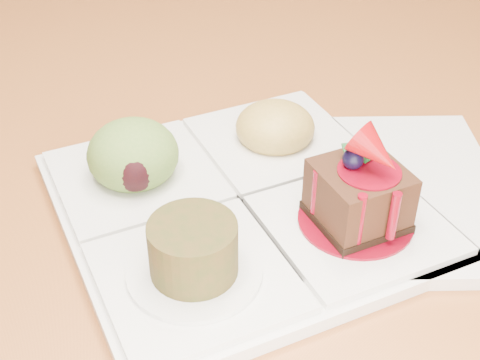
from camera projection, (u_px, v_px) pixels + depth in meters
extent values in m
cube|color=#A25D29|center=(173.00, 75.00, 0.82)|extent=(1.00, 1.80, 0.04)
cylinder|color=#A25D29|center=(312.00, 42.00, 1.77)|extent=(0.06, 0.06, 0.71)
cylinder|color=black|center=(410.00, 211.00, 1.44)|extent=(0.03, 0.03, 0.41)
cube|color=silver|center=(240.00, 207.00, 0.57)|extent=(0.35, 0.35, 0.01)
cube|color=silver|center=(355.00, 224.00, 0.54)|extent=(0.17, 0.17, 0.01)
cube|color=silver|center=(195.00, 277.00, 0.49)|extent=(0.17, 0.17, 0.01)
cube|color=silver|center=(135.00, 176.00, 0.59)|extent=(0.17, 0.17, 0.01)
cube|color=silver|center=(275.00, 139.00, 0.64)|extent=(0.17, 0.17, 0.01)
cylinder|color=maroon|center=(355.00, 220.00, 0.54)|extent=(0.09, 0.09, 0.00)
cube|color=black|center=(356.00, 217.00, 0.54)|extent=(0.08, 0.08, 0.01)
cube|color=#381A0F|center=(359.00, 192.00, 0.52)|extent=(0.08, 0.08, 0.04)
cylinder|color=maroon|center=(362.00, 169.00, 0.51)|extent=(0.05, 0.05, 0.00)
sphere|color=black|center=(353.00, 159.00, 0.50)|extent=(0.02, 0.02, 0.02)
cone|color=#A00A0E|center=(377.00, 152.00, 0.49)|extent=(0.05, 0.05, 0.04)
cube|color=#114417|center=(361.00, 153.00, 0.51)|extent=(0.02, 0.02, 0.01)
cube|color=#114417|center=(351.00, 152.00, 0.51)|extent=(0.01, 0.02, 0.01)
cylinder|color=maroon|center=(359.00, 220.00, 0.49)|extent=(0.01, 0.01, 0.05)
cylinder|color=maroon|center=(394.00, 216.00, 0.50)|extent=(0.01, 0.01, 0.04)
cylinder|color=maroon|center=(316.00, 192.00, 0.52)|extent=(0.01, 0.01, 0.04)
cylinder|color=silver|center=(194.00, 272.00, 0.49)|extent=(0.10, 0.10, 0.00)
cylinder|color=#4E3416|center=(193.00, 249.00, 0.47)|extent=(0.06, 0.06, 0.04)
cylinder|color=#411A0D|center=(192.00, 232.00, 0.47)|extent=(0.05, 0.05, 0.00)
ellipsoid|color=olive|center=(133.00, 154.00, 0.58)|extent=(0.08, 0.08, 0.06)
ellipsoid|color=black|center=(135.00, 172.00, 0.56)|extent=(0.04, 0.03, 0.04)
ellipsoid|color=#BE9344|center=(275.00, 127.00, 0.63)|extent=(0.08, 0.08, 0.05)
cube|color=#D4570F|center=(288.00, 119.00, 0.64)|extent=(0.02, 0.02, 0.02)
cube|color=#496716|center=(275.00, 115.00, 0.65)|extent=(0.02, 0.02, 0.02)
cube|color=#D4570F|center=(263.00, 118.00, 0.64)|extent=(0.02, 0.02, 0.02)
cube|color=#496716|center=(263.00, 129.00, 0.63)|extent=(0.02, 0.02, 0.02)
cube|color=#D4570F|center=(275.00, 132.00, 0.61)|extent=(0.02, 0.02, 0.02)
cube|color=#496716|center=(291.00, 129.00, 0.62)|extent=(0.02, 0.02, 0.02)
cube|color=silver|center=(368.00, 191.00, 0.59)|extent=(0.27, 0.27, 0.01)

